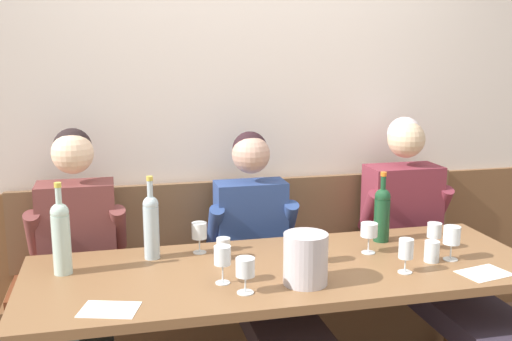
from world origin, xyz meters
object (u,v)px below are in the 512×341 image
dining_table (285,283)px  wine_glass_near_bucket (369,231)px  water_tumbler_left (223,248)px  wine_glass_by_bottle (314,241)px  ice_bucket (306,259)px  wine_glass_center_rear (199,232)px  person_left_seat (76,279)px  wall_bench (251,301)px  wine_bottle_clear_water (151,224)px  person_center_left_seat (267,270)px  person_center_right_seat (429,249)px  wine_glass_center_front (452,237)px  wine_glass_mid_left (434,231)px  water_tumbler_center (432,251)px  wine_glass_mid_right (222,257)px  wine_glass_right_end (406,251)px  wine_glass_left_end (245,268)px  wine_bottle_green_tall (61,236)px  wine_bottle_amber_mid (382,213)px

dining_table → wine_glass_near_bucket: wine_glass_near_bucket is taller
water_tumbler_left → wine_glass_by_bottle: bearing=-20.8°
ice_bucket → water_tumbler_left: ice_bucket is taller
wine_glass_center_rear → person_left_seat: bearing=175.5°
wine_glass_center_rear → water_tumbler_left: wine_glass_center_rear is taller
wall_bench → wine_bottle_clear_water: wine_bottle_clear_water is taller
person_center_left_seat → person_center_right_seat: size_ratio=0.96×
wine_glass_center_front → wine_glass_mid_left: size_ratio=1.22×
dining_table → ice_bucket: 0.27m
dining_table → water_tumbler_center: water_tumbler_center is taller
person_center_left_seat → wine_glass_near_bucket: bearing=-25.5°
ice_bucket → wine_glass_mid_right: size_ratio=1.33×
wine_glass_right_end → water_tumbler_center: wine_glass_right_end is taller
wine_glass_left_end → wine_glass_by_bottle: bearing=35.2°
wine_glass_left_end → wine_bottle_green_tall: bearing=151.5°
person_center_right_seat → water_tumbler_center: size_ratio=13.59×
dining_table → water_tumbler_left: bearing=146.0°
person_center_right_seat → wine_glass_left_end: (-1.13, -0.57, 0.20)m
wine_bottle_amber_mid → person_left_seat: bearing=176.9°
ice_bucket → wine_bottle_amber_mid: size_ratio=0.60×
wine_glass_center_rear → person_center_right_seat: bearing=2.4°
wine_glass_by_bottle → wine_glass_near_bucket: (0.30, 0.06, 0.01)m
wine_bottle_amber_mid → water_tumbler_center: 0.36m
person_center_left_seat → wine_glass_center_rear: size_ratio=8.48×
ice_bucket → wine_glass_mid_left: ice_bucket is taller
wine_glass_center_front → wine_glass_left_end: bearing=-171.3°
wine_glass_by_bottle → water_tumbler_left: wine_glass_by_bottle is taller
dining_table → person_center_left_seat: 0.30m
wine_bottle_clear_water → wine_glass_mid_right: size_ratio=2.42×
wine_glass_center_rear → wine_glass_mid_left: 1.12m
wine_glass_center_front → water_tumbler_left: 1.04m
wine_bottle_green_tall → water_tumbler_center: bearing=-8.3°
wine_glass_center_rear → water_tumbler_left: 0.15m
wine_bottle_green_tall → wall_bench: bearing=28.9°
wine_glass_right_end → wine_glass_mid_left: 0.37m
person_center_right_seat → wine_glass_left_end: person_center_right_seat is taller
person_center_right_seat → wine_glass_mid_right: size_ratio=8.12×
wine_bottle_green_tall → wine_bottle_clear_water: (0.38, 0.10, -0.01)m
wine_glass_right_end → wine_glass_mid_right: bearing=175.3°
ice_bucket → wine_glass_mid_right: 0.34m
person_center_left_seat → wine_glass_mid_left: bearing=-16.8°
wine_glass_right_end → wine_glass_center_rear: size_ratio=1.03×
water_tumbler_center → water_tumbler_left: bearing=164.2°
wine_bottle_green_tall → wine_glass_center_front: 1.72m
person_center_left_seat → wine_bottle_amber_mid: size_ratio=3.53×
person_left_seat → wine_glass_mid_right: person_left_seat is taller
wall_bench → wine_glass_center_front: wall_bench is taller
person_center_right_seat → wine_glass_center_front: bearing=-107.8°
ice_bucket → water_tumbler_left: bearing=126.5°
wine_bottle_clear_water → wine_glass_left_end: (0.33, -0.49, -0.06)m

